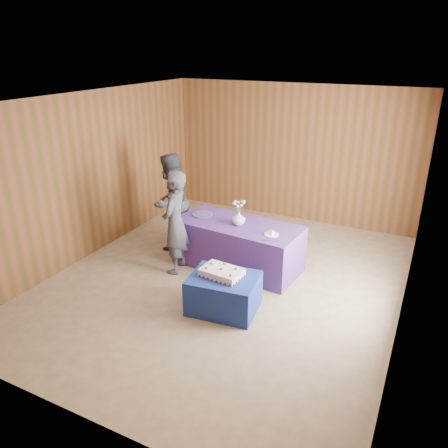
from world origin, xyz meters
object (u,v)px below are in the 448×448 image
Objects in this scene: vase at (239,218)px; guest_left at (175,223)px; serving_table at (238,245)px; guest_right at (170,202)px; sheet_cake at (222,272)px; cake_table at (224,293)px.

guest_left reaches higher than vase.
guest_right is (-1.36, 0.17, 0.47)m from serving_table.
sheet_cake is 0.35× the size of guest_right.
sheet_cake is (0.32, -1.20, 0.17)m from serving_table.
serving_table is 9.16× the size of vase.
serving_table is 1.18× the size of guest_right.
cake_table is at bearing 51.76° from guest_right.
guest_left is at bearing -140.32° from serving_table.
guest_right is (-0.55, 0.72, 0.03)m from guest_left.
vase is at bearing 99.02° from cake_table.
guest_right reaches higher than guest_left.
guest_right is at bearing -154.78° from guest_left.
cake_table is at bearing 48.07° from guest_left.
guest_left is at bearing 143.59° from cake_table.
guest_right is at bearing 171.74° from vase.
vase is at bearing -45.18° from serving_table.
serving_table is 1.45m from guest_right.
vase is at bearing 109.58° from sheet_cake.
vase is (0.03, -0.04, 0.48)m from serving_table.
guest_left is (-0.81, -0.56, 0.44)m from serving_table.
vase is (-0.33, 1.19, 0.61)m from cake_table.
guest_right is (-1.72, 1.40, 0.59)m from cake_table.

